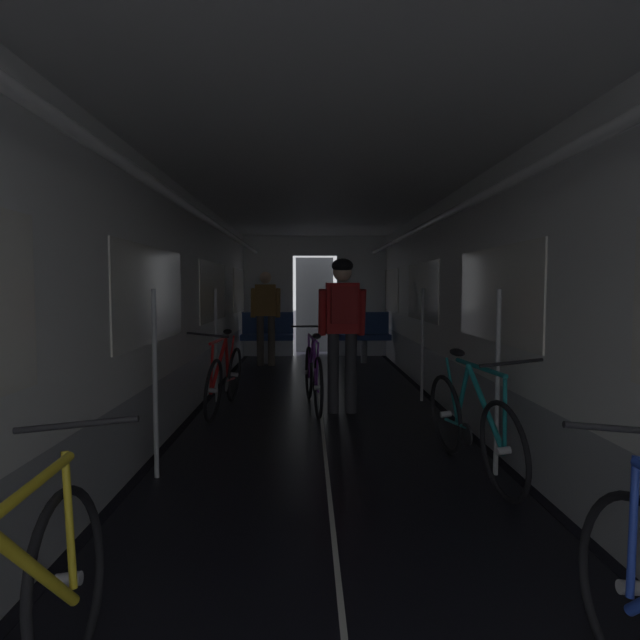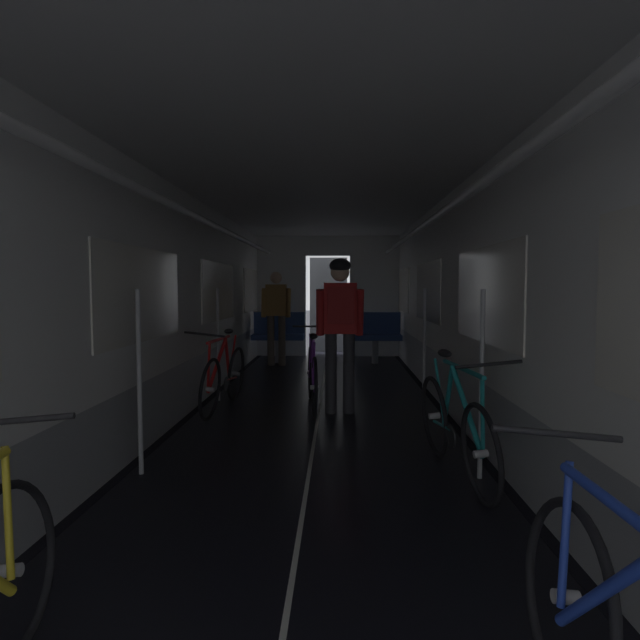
# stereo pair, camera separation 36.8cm
# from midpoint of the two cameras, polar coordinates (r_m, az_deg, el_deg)

# --- Properties ---
(train_car_shell) EXTENTS (3.14, 12.34, 2.57)m
(train_car_shell) POSITION_cam_midpoint_polar(r_m,az_deg,el_deg) (5.39, -1.74, 6.58)
(train_car_shell) COLOR black
(train_car_shell) RESTS_ON ground
(bench_seat_far_left) EXTENTS (0.98, 0.51, 0.95)m
(bench_seat_far_left) POSITION_cam_midpoint_polar(r_m,az_deg,el_deg) (9.94, -6.75, -1.34)
(bench_seat_far_left) COLOR gray
(bench_seat_far_left) RESTS_ON ground
(bench_seat_far_right) EXTENTS (0.98, 0.51, 0.95)m
(bench_seat_far_right) POSITION_cam_midpoint_polar(r_m,az_deg,el_deg) (9.93, 3.65, -1.32)
(bench_seat_far_right) COLOR gray
(bench_seat_far_right) RESTS_ON ground
(bicycle_teal) EXTENTS (0.47, 1.69, 0.95)m
(bicycle_teal) POSITION_cam_midpoint_polar(r_m,az_deg,el_deg) (4.19, 13.50, -10.79)
(bicycle_teal) COLOR black
(bicycle_teal) RESTS_ON ground
(bicycle_red) EXTENTS (0.44, 1.69, 0.95)m
(bicycle_red) POSITION_cam_midpoint_polar(r_m,az_deg,el_deg) (6.21, -11.92, -6.08)
(bicycle_red) COLOR black
(bicycle_red) RESTS_ON ground
(person_cyclist_aisle) EXTENTS (0.54, 0.40, 1.73)m
(person_cyclist_aisle) POSITION_cam_midpoint_polar(r_m,az_deg,el_deg) (5.88, 0.64, 0.23)
(person_cyclist_aisle) COLOR #2D2D33
(person_cyclist_aisle) RESTS_ON ground
(bicycle_purple_in_aisle) EXTENTS (0.44, 1.69, 0.93)m
(bicycle_purple_in_aisle) POSITION_cam_midpoint_polar(r_m,az_deg,el_deg) (6.21, -2.44, -5.97)
(bicycle_purple_in_aisle) COLOR black
(bicycle_purple_in_aisle) RESTS_ON ground
(person_standing_near_bench) EXTENTS (0.53, 0.23, 1.69)m
(person_standing_near_bench) POSITION_cam_midpoint_polar(r_m,az_deg,el_deg) (9.54, -6.96, 0.91)
(person_standing_near_bench) COLOR brown
(person_standing_near_bench) RESTS_ON ground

